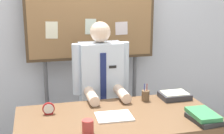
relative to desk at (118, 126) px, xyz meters
name	(u,v)px	position (x,y,z in m)	size (l,w,h in m)	color
back_wall	(88,22)	(0.00, 1.27, 0.70)	(6.40, 0.08, 2.70)	silver
desk	(118,126)	(0.00, 0.00, 0.00)	(1.57, 0.80, 0.74)	brown
person	(101,99)	(0.00, 0.62, 0.01)	(0.55, 0.56, 1.41)	#2D2D33
bulletin_board	(91,4)	(0.00, 1.07, 0.91)	(1.38, 0.09, 2.20)	#4C3823
book_stack	(203,117)	(0.60, -0.26, 0.12)	(0.20, 0.29, 0.07)	#262626
open_notebook	(114,116)	(-0.04, -0.02, 0.10)	(0.28, 0.22, 0.01)	white
desk_clock	(49,109)	(-0.53, 0.17, 0.13)	(0.10, 0.04, 0.10)	maroon
coffee_mug	(88,127)	(-0.28, -0.25, 0.14)	(0.08, 0.08, 0.10)	#B23833
pen_holder	(145,96)	(0.33, 0.27, 0.14)	(0.07, 0.07, 0.16)	brown
paper_tray	(175,95)	(0.61, 0.26, 0.12)	(0.26, 0.20, 0.06)	#333338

